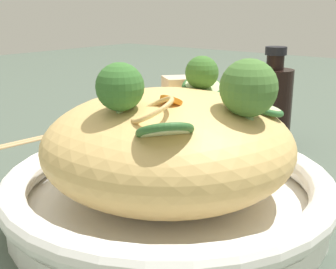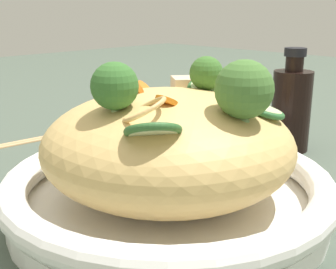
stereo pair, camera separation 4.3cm
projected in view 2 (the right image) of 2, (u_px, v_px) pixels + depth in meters
ground_plane at (168, 214)px, 0.46m from camera, size 3.00×3.00×0.00m
serving_bowl at (168, 191)px, 0.45m from camera, size 0.33×0.33×0.05m
noodle_heap at (168, 145)px, 0.44m from camera, size 0.25×0.25×0.11m
broccoli_florets at (200, 87)px, 0.39m from camera, size 0.17×0.14×0.06m
carrot_coins at (145, 92)px, 0.44m from camera, size 0.09×0.12×0.03m
zucchini_slices at (208, 107)px, 0.41m from camera, size 0.20×0.14×0.03m
chicken_chunks at (191, 88)px, 0.50m from camera, size 0.05×0.08×0.03m
soy_sauce_bottle at (291, 108)px, 0.65m from camera, size 0.06×0.06×0.15m
chopsticks_pair at (10, 143)px, 0.68m from camera, size 0.23×0.04×0.01m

